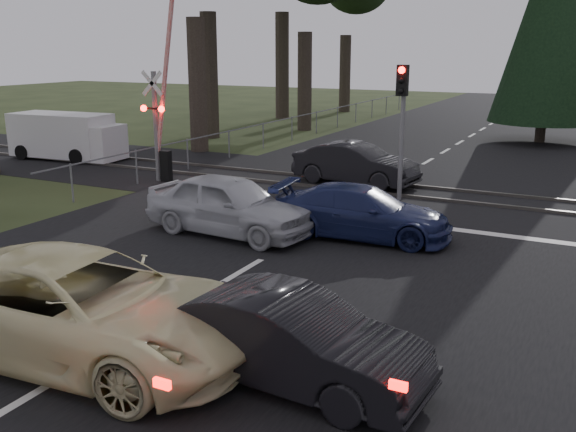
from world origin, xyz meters
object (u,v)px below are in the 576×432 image
Objects in this scene: crossing_signal at (161,123)px; white_van at (69,136)px; cream_coupe at (81,307)px; blue_sedan at (362,212)px; dark_car_far at (356,164)px; dark_hatchback at (289,340)px; traffic_signal_center at (402,109)px; silver_car at (230,205)px.

crossing_signal is 6.73m from white_van.
crossing_signal is 1.39× the size of white_van.
cream_coupe reaches higher than blue_sedan.
crossing_signal is at bearing 118.48° from dark_car_far.
crossing_signal is 1.75× the size of dark_hatchback.
white_van is (-12.57, -0.66, 0.26)m from dark_car_far.
traffic_signal_center is 14.78m from white_van.
traffic_signal_center is 0.93× the size of blue_sedan.
cream_coupe is at bearing -162.66° from silver_car.
white_van reaches higher than blue_sedan.
crossing_signal is 1.62× the size of dark_car_far.
crossing_signal is 13.31m from cream_coupe.
traffic_signal_center is at bearing 6.15° from crossing_signal.
silver_car is 0.89× the size of white_van.
silver_car is 7.16m from dark_car_far.
dark_hatchback is at bearing -80.12° from traffic_signal_center.
dark_car_far is at bearing 17.42° from blue_sedan.
cream_coupe reaches higher than dark_hatchback.
traffic_signal_center is 11.78m from dark_hatchback.
dark_hatchback is 0.90× the size of blue_sedan.
silver_car is (5.57, -4.54, -1.30)m from crossing_signal.
dark_car_far is (-2.43, 5.90, 0.07)m from blue_sedan.
cream_coupe is at bearing -95.67° from traffic_signal_center.
crossing_signal is at bearing 64.13° from blue_sedan.
blue_sedan is at bearing -23.83° from white_van.
silver_car is at bearing 106.90° from blue_sedan.
crossing_signal reaches higher than cream_coupe.
traffic_signal_center is at bearing -9.97° from cream_coupe.
dark_car_far is (-0.86, 13.80, -0.09)m from cream_coupe.
traffic_signal_center is 6.40m from silver_car.
traffic_signal_center is 4.74m from blue_sedan.
traffic_signal_center is 0.95× the size of dark_car_far.
dark_hatchback is at bearing -137.27° from silver_car.
crossing_signal is 1.56× the size of silver_car.
silver_car is at bearing -39.20° from crossing_signal.
silver_car is 1.01× the size of blue_sedan.
white_van is at bearing 41.32° from cream_coupe.
traffic_signal_center is (8.27, 0.89, 0.75)m from crossing_signal.
blue_sedan is (8.64, -3.31, -1.41)m from crossing_signal.
traffic_signal_center is 1.03× the size of dark_hatchback.
silver_car is 3.31m from blue_sedan.
silver_car is at bearing -179.38° from dark_car_far.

